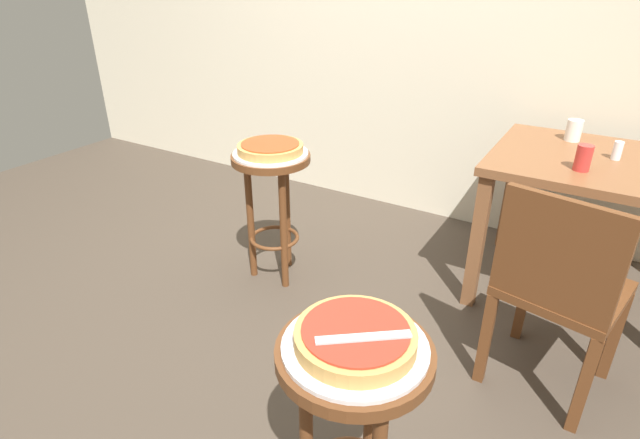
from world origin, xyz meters
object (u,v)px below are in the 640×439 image
pizza_foreground (355,337)px  serving_plate_middle (271,154)px  stool_middle (272,189)px  dining_table (600,182)px  pizza_middle (270,148)px  condiment_shaker (617,151)px  stool_foreground (353,403)px  pizza_server_knife (363,337)px  cup_near_edge (583,158)px  serving_plate_foreground (355,347)px  cup_far_edge (574,130)px  wooden_chair (558,288)px

pizza_foreground → serving_plate_middle: 1.41m
stool_middle → dining_table: size_ratio=0.72×
pizza_middle → condiment_shaker: size_ratio=3.84×
pizza_middle → stool_middle: bearing=90.0°
stool_foreground → pizza_server_knife: size_ratio=3.10×
pizza_foreground → cup_near_edge: cup_near_edge is taller
serving_plate_middle → serving_plate_foreground: bearing=-45.7°
stool_foreground → cup_far_edge: cup_far_edge is taller
pizza_server_knife → stool_foreground: bearing=108.7°
dining_table → wooden_chair: bearing=-92.9°
stool_middle → cup_far_edge: 1.51m
cup_near_edge → cup_far_edge: cup_near_edge is taller
pizza_middle → cup_near_edge: cup_near_edge is taller
cup_far_edge → pizza_server_knife: cup_far_edge is taller
dining_table → cup_near_edge: 0.27m
stool_middle → wooden_chair: 1.36m
pizza_middle → serving_plate_foreground: bearing=-45.7°
serving_plate_foreground → pizza_server_knife: pizza_server_knife is taller
serving_plate_middle → cup_near_edge: 1.38m
cup_near_edge → condiment_shaker: cup_near_edge is taller
serving_plate_middle → wooden_chair: wooden_chair is taller
dining_table → cup_near_edge: bearing=-112.7°
pizza_middle → wooden_chair: (1.35, -0.13, -0.25)m
serving_plate_middle → dining_table: size_ratio=0.38×
condiment_shaker → serving_plate_middle: bearing=-155.2°
stool_foreground → stool_middle: (-0.98, 1.01, 0.00)m
serving_plate_foreground → pizza_middle: 1.41m
cup_near_edge → wooden_chair: size_ratio=0.13×
dining_table → pizza_server_knife: size_ratio=4.32×
wooden_chair → pizza_foreground: bearing=-112.6°
condiment_shaker → wooden_chair: bearing=-95.3°
dining_table → wooden_chair: (-0.04, -0.76, -0.15)m
serving_plate_foreground → cup_near_edge: bearing=77.4°
stool_middle → pizza_middle: (0.00, -0.00, 0.21)m
pizza_middle → cup_far_edge: 1.49m
stool_foreground → pizza_foreground: 0.21m
pizza_server_knife → wooden_chair: bearing=32.0°
stool_middle → pizza_middle: size_ratio=2.16×
stool_middle → cup_near_edge: bearing=18.2°
wooden_chair → serving_plate_middle: bearing=174.5°
cup_near_edge → dining_table: bearing=67.3°
pizza_server_knife → dining_table: bearing=39.7°
stool_foreground → serving_plate_foreground: (-0.00, 0.00, 0.18)m
condiment_shaker → pizza_server_knife: size_ratio=0.37×
pizza_middle → pizza_foreground: bearing=-45.7°
stool_middle → wooden_chair: bearing=-5.5°
pizza_foreground → cup_near_edge: size_ratio=2.62×
cup_far_edge → condiment_shaker: size_ratio=1.26×
stool_middle → cup_near_edge: 1.40m
stool_foreground → dining_table: dining_table is taller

